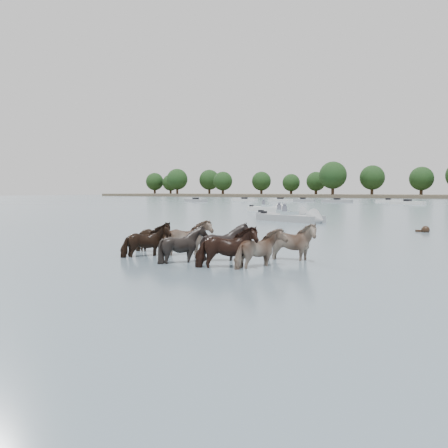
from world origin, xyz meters
The scene contains 8 objects.
ground centered at (0.00, 0.00, 0.00)m, with size 400.00×400.00×0.00m, color slate.
shoreline centered at (-70.00, 150.00, 0.50)m, with size 160.00×30.00×1.00m, color #4C4233.
pony_herd centered at (1.52, 1.21, 0.45)m, with size 6.85×3.83×1.51m.
swimming_pony centered at (5.21, 16.13, 0.10)m, with size 0.72×0.44×0.44m.
motorboat_a centered at (-5.97, 23.24, 0.23)m, with size 4.82×1.72×1.92m.
motorboat_b centered at (-4.11, 20.26, 0.22)m, with size 6.13×3.39×1.92m.
motorboat_f centered at (-13.91, 35.12, 0.23)m, with size 4.73×1.92×1.92m.
treeline centered at (-65.27, 150.72, 6.63)m, with size 143.86×22.93×12.33m.
Camera 1 is at (10.28, -11.19, 2.21)m, focal length 38.43 mm.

